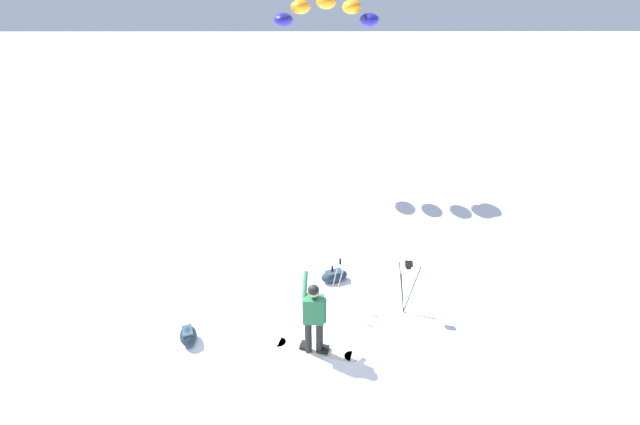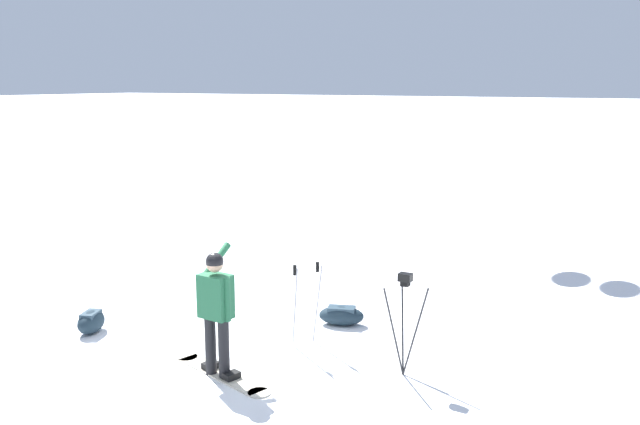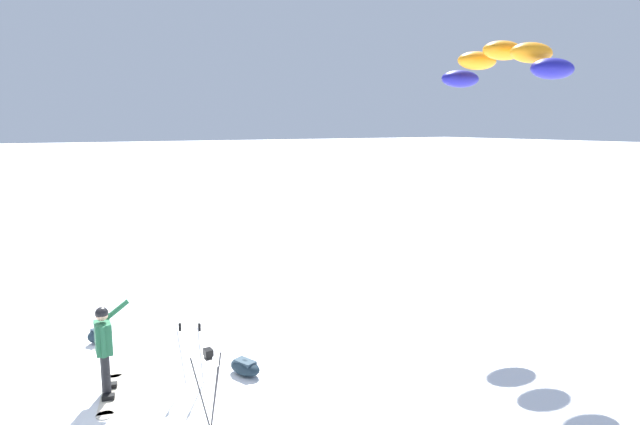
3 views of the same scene
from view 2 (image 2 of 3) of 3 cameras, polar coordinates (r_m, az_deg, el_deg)
name	(u,v)px [view 2 (image 2 of 3)]	position (r m, az deg, el deg)	size (l,w,h in m)	color
ground_plane	(205,355)	(9.58, -9.62, -11.65)	(300.00, 300.00, 0.00)	white
snowboarder	(216,303)	(8.58, -8.67, -7.46)	(0.64, 0.47, 1.63)	black
snowboard	(221,373)	(8.94, -8.29, -13.13)	(0.69, 1.72, 0.10)	beige
gear_bag_large	(91,321)	(10.70, -18.59, -8.63)	(0.63, 0.51, 0.33)	#192833
camera_tripod	(405,302)	(8.59, 7.10, -7.46)	(0.50, 0.50, 1.33)	#262628
gear_bag_small	(341,315)	(10.49, 1.80, -8.57)	(0.59, 0.77, 0.29)	#192833
ski_poles	(306,292)	(9.44, -1.15, -6.70)	(0.48, 0.42, 1.19)	gray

